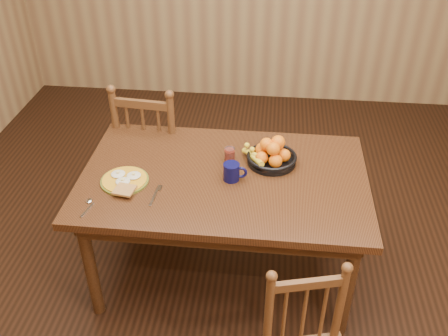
# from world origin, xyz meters

# --- Properties ---
(room) EXTENTS (4.52, 5.02, 2.72)m
(room) POSITION_xyz_m (0.00, 0.00, 1.35)
(room) COLOR black
(room) RESTS_ON ground
(dining_table) EXTENTS (1.60, 1.00, 0.75)m
(dining_table) POSITION_xyz_m (0.00, 0.00, 0.67)
(dining_table) COLOR black
(dining_table) RESTS_ON ground
(chair_far) EXTENTS (0.50, 0.48, 1.01)m
(chair_far) POSITION_xyz_m (-0.55, 0.60, 0.49)
(chair_far) COLOR #4B2C16
(chair_far) RESTS_ON ground
(breakfast_plate) EXTENTS (0.26, 0.29, 0.04)m
(breakfast_plate) POSITION_xyz_m (-0.53, -0.12, 0.76)
(breakfast_plate) COLOR #59601E
(breakfast_plate) RESTS_ON dining_table
(fork) EXTENTS (0.04, 0.18, 0.00)m
(fork) POSITION_xyz_m (-0.34, -0.21, 0.75)
(fork) COLOR silver
(fork) RESTS_ON dining_table
(spoon) EXTENTS (0.05, 0.16, 0.01)m
(spoon) POSITION_xyz_m (-0.67, -0.33, 0.75)
(spoon) COLOR silver
(spoon) RESTS_ON dining_table
(coffee_mug) EXTENTS (0.13, 0.09, 0.10)m
(coffee_mug) POSITION_xyz_m (0.05, -0.03, 0.80)
(coffee_mug) COLOR #0A0A37
(coffee_mug) RESTS_ON dining_table
(juice_glass) EXTENTS (0.06, 0.06, 0.09)m
(juice_glass) POSITION_xyz_m (0.02, 0.14, 0.79)
(juice_glass) COLOR silver
(juice_glass) RESTS_ON dining_table
(fruit_bowl) EXTENTS (0.32, 0.29, 0.17)m
(fruit_bowl) POSITION_xyz_m (0.26, 0.15, 0.81)
(fruit_bowl) COLOR black
(fruit_bowl) RESTS_ON dining_table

